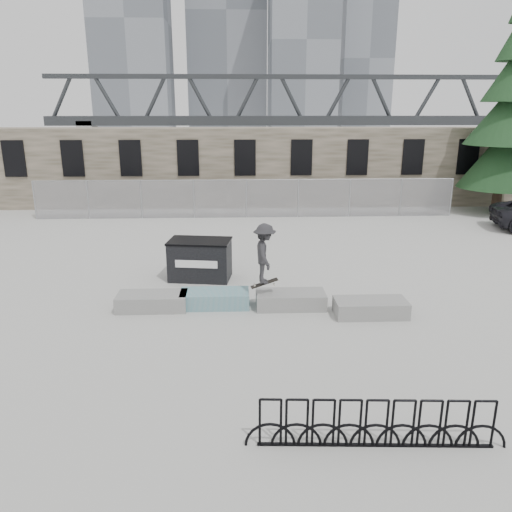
{
  "coord_description": "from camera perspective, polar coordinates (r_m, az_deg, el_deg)",
  "views": [
    {
      "loc": [
        -0.54,
        -13.54,
        5.59
      ],
      "look_at": [
        0.04,
        0.87,
        1.3
      ],
      "focal_mm": 35.0,
      "sensor_mm": 36.0,
      "label": 1
    }
  ],
  "objects": [
    {
      "name": "spruce_tree",
      "position": [
        30.34,
        26.79,
        13.53
      ],
      "size": [
        4.43,
        4.43,
        11.5
      ],
      "color": "#38281E",
      "rests_on": "ground"
    },
    {
      "name": "skateboarder",
      "position": [
        14.0,
        0.98,
        0.27
      ],
      "size": [
        0.8,
        1.14,
        1.86
      ],
      "rotation": [
        0.0,
        0.0,
        1.64
      ],
      "color": "#29282B",
      "rests_on": "ground"
    },
    {
      "name": "truss_bridge",
      "position": [
        69.36,
        6.64,
        15.24
      ],
      "size": [
        70.0,
        3.0,
        9.8
      ],
      "color": "#2D3033",
      "rests_on": "ground"
    },
    {
      "name": "planter_offset",
      "position": [
        14.36,
        12.97,
        -5.71
      ],
      "size": [
        2.0,
        0.9,
        0.46
      ],
      "color": "gray",
      "rests_on": "ground"
    },
    {
      "name": "planter_far_left",
      "position": [
        14.75,
        -11.78,
        -5.02
      ],
      "size": [
        2.0,
        0.9,
        0.46
      ],
      "color": "gray",
      "rests_on": "ground"
    },
    {
      "name": "planter_center_left",
      "position": [
        14.69,
        -4.74,
        -4.81
      ],
      "size": [
        2.0,
        0.9,
        0.46
      ],
      "color": "teal",
      "rests_on": "ground"
    },
    {
      "name": "planter_center_right",
      "position": [
        14.6,
        3.98,
        -4.93
      ],
      "size": [
        2.0,
        0.9,
        0.46
      ],
      "color": "gray",
      "rests_on": "ground"
    },
    {
      "name": "bike_rack",
      "position": [
        9.16,
        13.58,
        -18.18
      ],
      "size": [
        4.49,
        0.29,
        0.9
      ],
      "rotation": [
        0.0,
        0.0,
        -0.05
      ],
      "color": "black",
      "rests_on": "ground"
    },
    {
      "name": "ground",
      "position": [
        14.66,
        -0.03,
        -5.85
      ],
      "size": [
        120.0,
        120.0,
        0.0
      ],
      "primitive_type": "plane",
      "color": "#AEAEA9",
      "rests_on": "ground"
    },
    {
      "name": "chainlink_fence",
      "position": [
        26.44,
        -1.13,
        6.64
      ],
      "size": [
        22.06,
        0.06,
        2.02
      ],
      "color": "gray",
      "rests_on": "ground"
    },
    {
      "name": "dumpster",
      "position": [
        16.95,
        -6.41,
        -0.38
      ],
      "size": [
        2.21,
        1.52,
        1.35
      ],
      "rotation": [
        0.0,
        0.0,
        -0.14
      ],
      "color": "black",
      "rests_on": "ground"
    },
    {
      "name": "stone_wall",
      "position": [
        29.97,
        -1.3,
        10.16
      ],
      "size": [
        36.0,
        2.58,
        4.5
      ],
      "color": "brown",
      "rests_on": "ground"
    },
    {
      "name": "skyline_towers",
      "position": [
        108.43,
        -2.81,
        24.59
      ],
      "size": [
        58.0,
        28.0,
        48.0
      ],
      "color": "slate",
      "rests_on": "ground"
    }
  ]
}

